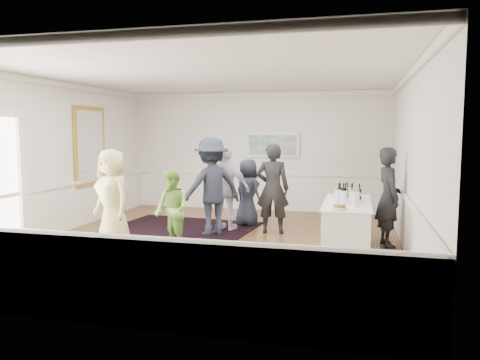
% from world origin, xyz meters
% --- Properties ---
extents(floor, '(8.00, 8.00, 0.00)m').
position_xyz_m(floor, '(0.00, 0.00, 0.00)').
color(floor, brown).
rests_on(floor, ground).
extents(ceiling, '(7.00, 8.00, 0.02)m').
position_xyz_m(ceiling, '(0.00, 0.00, 3.20)').
color(ceiling, white).
rests_on(ceiling, wall_back).
extents(wall_left, '(0.02, 8.00, 3.20)m').
position_xyz_m(wall_left, '(-3.50, 0.00, 1.60)').
color(wall_left, white).
rests_on(wall_left, floor).
extents(wall_right, '(0.02, 8.00, 3.20)m').
position_xyz_m(wall_right, '(3.50, 0.00, 1.60)').
color(wall_right, white).
rests_on(wall_right, floor).
extents(wall_back, '(7.00, 0.02, 3.20)m').
position_xyz_m(wall_back, '(0.00, 4.00, 1.60)').
color(wall_back, white).
rests_on(wall_back, floor).
extents(wall_front, '(7.00, 0.02, 3.20)m').
position_xyz_m(wall_front, '(0.00, -4.00, 1.60)').
color(wall_front, white).
rests_on(wall_front, floor).
extents(wainscoting, '(7.00, 8.00, 1.00)m').
position_xyz_m(wainscoting, '(0.00, 0.00, 0.50)').
color(wainscoting, white).
rests_on(wainscoting, floor).
extents(mirror, '(0.05, 1.25, 1.85)m').
position_xyz_m(mirror, '(-3.45, 1.30, 1.80)').
color(mirror, gold).
rests_on(mirror, wall_left).
extents(landscape_painting, '(1.44, 0.06, 0.66)m').
position_xyz_m(landscape_painting, '(0.40, 3.95, 1.78)').
color(landscape_painting, white).
rests_on(landscape_painting, wall_back).
extents(area_rug, '(3.43, 4.30, 0.02)m').
position_xyz_m(area_rug, '(-1.19, 0.29, 0.01)').
color(area_rug, black).
rests_on(area_rug, floor).
extents(serving_table, '(0.83, 2.18, 0.88)m').
position_xyz_m(serving_table, '(2.46, 0.04, 0.45)').
color(serving_table, white).
rests_on(serving_table, floor).
extents(bartender, '(0.60, 0.77, 1.86)m').
position_xyz_m(bartender, '(3.20, 0.58, 0.93)').
color(bartender, black).
rests_on(bartender, floor).
extents(guest_tan, '(1.06, 0.94, 1.83)m').
position_xyz_m(guest_tan, '(-1.76, -0.76, 0.91)').
color(guest_tan, '#CABF7E').
rests_on(guest_tan, floor).
extents(guest_green, '(0.91, 0.87, 1.47)m').
position_xyz_m(guest_green, '(-0.63, -0.66, 0.74)').
color(guest_green, '#80C24D').
rests_on(guest_green, floor).
extents(guest_lilac, '(1.13, 0.63, 1.82)m').
position_xyz_m(guest_lilac, '(-0.12, 1.21, 0.91)').
color(guest_lilac, silver).
rests_on(guest_lilac, floor).
extents(guest_dark_a, '(1.48, 1.44, 2.03)m').
position_xyz_m(guest_dark_a, '(-0.30, 0.69, 1.01)').
color(guest_dark_a, '#202635').
rests_on(guest_dark_a, floor).
extents(guest_dark_b, '(0.74, 0.53, 1.90)m').
position_xyz_m(guest_dark_b, '(0.91, 1.15, 0.95)').
color(guest_dark_b, black).
rests_on(guest_dark_b, floor).
extents(guest_navy, '(0.89, 0.82, 1.52)m').
position_xyz_m(guest_navy, '(0.22, 1.79, 0.76)').
color(guest_navy, '#202635').
rests_on(guest_navy, floor).
extents(wine_bottles, '(0.45, 0.28, 0.31)m').
position_xyz_m(wine_bottles, '(2.45, 0.51, 1.04)').
color(wine_bottles, black).
rests_on(wine_bottles, serving_table).
extents(juice_pitchers, '(0.44, 0.55, 0.24)m').
position_xyz_m(juice_pitchers, '(2.48, -0.22, 1.00)').
color(juice_pitchers, '#5AA43A').
rests_on(juice_pitchers, serving_table).
extents(ice_bucket, '(0.26, 0.26, 0.25)m').
position_xyz_m(ice_bucket, '(2.56, 0.17, 1.00)').
color(ice_bucket, silver).
rests_on(ice_bucket, serving_table).
extents(nut_bowl, '(0.24, 0.24, 0.08)m').
position_xyz_m(nut_bowl, '(2.36, -0.81, 0.92)').
color(nut_bowl, white).
rests_on(nut_bowl, serving_table).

